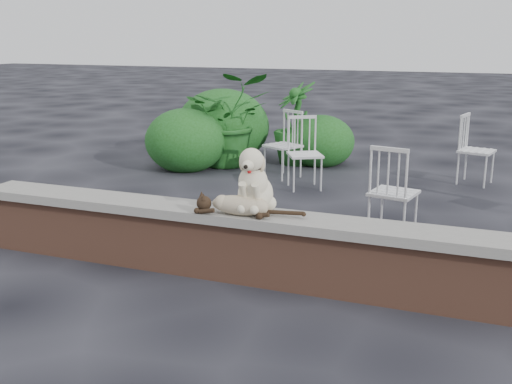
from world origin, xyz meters
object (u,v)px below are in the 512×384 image
(chair_c, at_px, (394,191))
(potted_plant_a, at_px, (229,119))
(chair_a, at_px, (305,153))
(potted_plant_b, at_px, (296,123))
(chair_e, at_px, (477,150))
(cat, at_px, (239,204))
(dog, at_px, (256,178))
(chair_b, at_px, (283,144))

(chair_c, relative_size, potted_plant_a, 0.65)
(chair_a, distance_m, potted_plant_a, 1.82)
(chair_c, height_order, potted_plant_b, potted_plant_b)
(chair_e, xyz_separation_m, chair_a, (-2.09, -1.07, 0.00))
(chair_a, bearing_deg, cat, -111.92)
(dog, distance_m, cat, 0.25)
(cat, xyz_separation_m, chair_c, (0.98, 1.64, -0.20))
(cat, height_order, chair_e, chair_e)
(dog, bearing_deg, chair_b, 100.67)
(chair_a, bearing_deg, chair_b, 103.38)
(dog, height_order, chair_a, dog)
(cat, height_order, chair_a, chair_a)
(potted_plant_a, bearing_deg, chair_e, 1.26)
(dog, xyz_separation_m, potted_plant_a, (-1.98, 4.05, -0.14))
(chair_a, height_order, potted_plant_a, potted_plant_a)
(chair_c, xyz_separation_m, potted_plant_b, (-1.96, 3.06, 0.17))
(dog, bearing_deg, potted_plant_a, 111.81)
(cat, xyz_separation_m, chair_b, (-0.87, 3.74, -0.20))
(chair_a, bearing_deg, dog, -110.11)
(dog, xyz_separation_m, cat, (-0.08, -0.15, -0.19))
(chair_c, relative_size, potted_plant_b, 0.73)
(chair_c, xyz_separation_m, chair_a, (-1.38, 1.58, 0.00))
(potted_plant_b, bearing_deg, potted_plant_a, -151.89)
(potted_plant_b, bearing_deg, chair_c, -57.42)
(chair_e, relative_size, chair_b, 1.00)
(cat, bearing_deg, potted_plant_b, 97.49)
(dog, relative_size, chair_c, 0.59)
(chair_e, xyz_separation_m, chair_c, (-0.71, -2.65, 0.00))
(chair_a, bearing_deg, potted_plant_a, 117.63)
(dog, height_order, chair_b, dog)
(dog, relative_size, potted_plant_a, 0.38)
(cat, distance_m, chair_b, 3.84)
(chair_b, relative_size, potted_plant_b, 0.73)
(dog, relative_size, chair_a, 0.59)
(chair_b, bearing_deg, chair_a, -19.41)
(dog, xyz_separation_m, potted_plant_b, (-1.05, 4.55, -0.22))
(cat, xyz_separation_m, chair_a, (-0.40, 3.21, -0.20))
(chair_a, bearing_deg, chair_e, -1.92)
(dog, height_order, potted_plant_b, potted_plant_b)
(cat, xyz_separation_m, potted_plant_a, (-1.90, 4.20, 0.05))
(chair_c, distance_m, potted_plant_a, 3.87)
(dog, relative_size, cat, 0.52)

